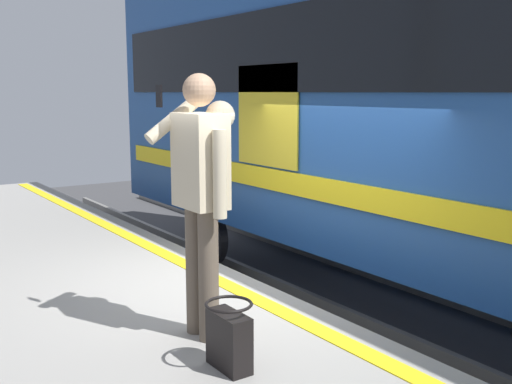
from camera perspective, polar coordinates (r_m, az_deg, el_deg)
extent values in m
plane|color=#3D3D3F|center=(5.87, 0.22, -17.20)|extent=(25.06, 25.06, 0.00)
cube|color=yellow|center=(5.35, -2.44, -8.92)|extent=(14.46, 0.16, 0.01)
cube|color=slate|center=(6.82, 11.85, -12.73)|extent=(19.18, 0.08, 0.16)
cube|color=slate|center=(7.87, 19.18, -10.02)|extent=(19.18, 0.08, 0.16)
cube|color=black|center=(5.23, 15.25, 14.03)|extent=(11.54, 0.03, 0.90)
cube|color=yellow|center=(5.30, 14.58, -1.44)|extent=(11.54, 0.03, 0.24)
cube|color=gold|center=(6.79, 1.03, 7.24)|extent=(1.12, 0.02, 1.13)
cylinder|color=black|center=(8.72, -4.44, -4.19)|extent=(0.84, 0.12, 0.84)
cylinder|color=black|center=(9.98, 6.56, -2.47)|extent=(0.84, 0.12, 0.84)
cylinder|color=brown|center=(4.14, -4.52, -7.90)|extent=(0.14, 0.14, 0.92)
cylinder|color=brown|center=(4.29, -5.74, -7.30)|extent=(0.14, 0.14, 0.92)
cube|color=beige|center=(4.05, -5.31, 2.97)|extent=(0.40, 0.24, 0.64)
sphere|color=beige|center=(4.11, -3.41, 7.25)|extent=(0.20, 0.20, 0.20)
sphere|color=tan|center=(4.03, -5.41, 9.60)|extent=(0.22, 0.22, 0.22)
cylinder|color=beige|center=(3.85, -3.46, 1.69)|extent=(0.09, 0.09, 0.57)
cylinder|color=beige|center=(4.20, -7.88, 6.81)|extent=(0.09, 0.42, 0.33)
cube|color=black|center=(4.15, -9.17, 8.96)|extent=(0.07, 0.02, 0.15)
cube|color=black|center=(3.81, -2.57, -13.93)|extent=(0.32, 0.15, 0.36)
torus|color=black|center=(3.72, -2.60, -10.56)|extent=(0.30, 0.30, 0.02)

